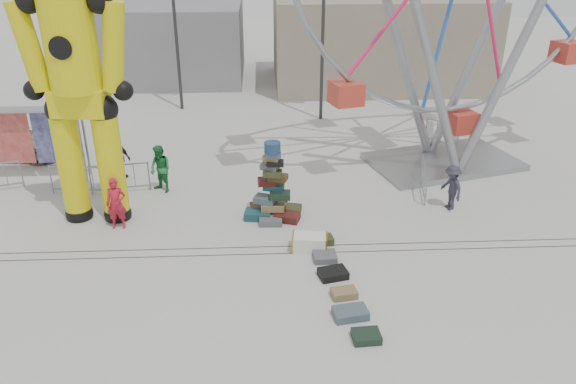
{
  "coord_description": "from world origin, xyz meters",
  "views": [
    {
      "loc": [
        0.1,
        -13.32,
        8.66
      ],
      "look_at": [
        0.83,
        1.6,
        1.5
      ],
      "focal_mm": 35.0,
      "sensor_mm": 36.0,
      "label": 1
    }
  ],
  "objects_px": {
    "steamer_trunk": "(310,243)",
    "pedestrian_green": "(160,169)",
    "suitcase_tower": "(273,196)",
    "lamp_post_right": "(325,25)",
    "barricade_dummy_c": "(120,178)",
    "barricade_wheel_back": "(447,135)",
    "pedestrian_red": "(116,204)",
    "pedestrian_black": "(119,158)",
    "banner_scaffold": "(30,127)",
    "barricade_wheel_front": "(424,179)",
    "barricade_dummy_b": "(79,180)",
    "pedestrian_grey": "(451,187)",
    "crash_test_dummy": "(77,82)",
    "lamp_post_left": "(177,19)",
    "parked_suv": "(17,142)"
  },
  "relations": [
    {
      "from": "suitcase_tower",
      "to": "steamer_trunk",
      "type": "xyz_separation_m",
      "value": [
        1.02,
        -2.14,
        -0.49
      ]
    },
    {
      "from": "crash_test_dummy",
      "to": "parked_suv",
      "type": "height_order",
      "value": "crash_test_dummy"
    },
    {
      "from": "barricade_wheel_front",
      "to": "pedestrian_green",
      "type": "bearing_deg",
      "value": 96.79
    },
    {
      "from": "lamp_post_left",
      "to": "barricade_wheel_back",
      "type": "relative_size",
      "value": 4.0
    },
    {
      "from": "lamp_post_right",
      "to": "steamer_trunk",
      "type": "xyz_separation_m",
      "value": [
        -1.66,
        -12.22,
        -4.24
      ]
    },
    {
      "from": "lamp_post_left",
      "to": "lamp_post_right",
      "type": "bearing_deg",
      "value": -15.95
    },
    {
      "from": "lamp_post_right",
      "to": "lamp_post_left",
      "type": "height_order",
      "value": "same"
    },
    {
      "from": "lamp_post_right",
      "to": "pedestrian_red",
      "type": "xyz_separation_m",
      "value": [
        -7.54,
        -10.59,
        -3.64
      ]
    },
    {
      "from": "lamp_post_left",
      "to": "banner_scaffold",
      "type": "distance_m",
      "value": 9.94
    },
    {
      "from": "barricade_wheel_back",
      "to": "pedestrian_red",
      "type": "xyz_separation_m",
      "value": [
        -12.44,
        -6.5,
        0.29
      ]
    },
    {
      "from": "pedestrian_red",
      "to": "banner_scaffold",
      "type": "bearing_deg",
      "value": 128.83
    },
    {
      "from": "banner_scaffold",
      "to": "pedestrian_green",
      "type": "distance_m",
      "value": 5.09
    },
    {
      "from": "lamp_post_right",
      "to": "barricade_dummy_c",
      "type": "relative_size",
      "value": 4.0
    },
    {
      "from": "pedestrian_grey",
      "to": "parked_suv",
      "type": "distance_m",
      "value": 17.18
    },
    {
      "from": "lamp_post_left",
      "to": "barricade_dummy_c",
      "type": "height_order",
      "value": "lamp_post_left"
    },
    {
      "from": "barricade_dummy_c",
      "to": "pedestrian_red",
      "type": "xyz_separation_m",
      "value": [
        0.5,
        -2.62,
        0.29
      ]
    },
    {
      "from": "banner_scaffold",
      "to": "lamp_post_right",
      "type": "bearing_deg",
      "value": 29.5
    },
    {
      "from": "suitcase_tower",
      "to": "pedestrian_black",
      "type": "relative_size",
      "value": 1.56
    },
    {
      "from": "suitcase_tower",
      "to": "barricade_dummy_b",
      "type": "xyz_separation_m",
      "value": [
        -6.76,
        2.0,
        -0.18
      ]
    },
    {
      "from": "barricade_wheel_front",
      "to": "pedestrian_red",
      "type": "relative_size",
      "value": 1.19
    },
    {
      "from": "pedestrian_grey",
      "to": "crash_test_dummy",
      "type": "bearing_deg",
      "value": -105.14
    },
    {
      "from": "barricade_wheel_back",
      "to": "lamp_post_left",
      "type": "bearing_deg",
      "value": -162.95
    },
    {
      "from": "steamer_trunk",
      "to": "barricade_dummy_c",
      "type": "height_order",
      "value": "barricade_dummy_c"
    },
    {
      "from": "barricade_dummy_c",
      "to": "pedestrian_black",
      "type": "xyz_separation_m",
      "value": [
        -0.26,
        1.23,
        0.28
      ]
    },
    {
      "from": "steamer_trunk",
      "to": "barricade_dummy_c",
      "type": "relative_size",
      "value": 0.51
    },
    {
      "from": "suitcase_tower",
      "to": "barricade_dummy_c",
      "type": "relative_size",
      "value": 1.3
    },
    {
      "from": "steamer_trunk",
      "to": "barricade_wheel_back",
      "type": "height_order",
      "value": "barricade_wheel_back"
    },
    {
      "from": "suitcase_tower",
      "to": "barricade_dummy_b",
      "type": "bearing_deg",
      "value": 174.37
    },
    {
      "from": "lamp_post_right",
      "to": "lamp_post_left",
      "type": "distance_m",
      "value": 7.28
    },
    {
      "from": "suitcase_tower",
      "to": "banner_scaffold",
      "type": "xyz_separation_m",
      "value": [
        -8.67,
        3.48,
        1.31
      ]
    },
    {
      "from": "banner_scaffold",
      "to": "barricade_dummy_c",
      "type": "distance_m",
      "value": 3.88
    },
    {
      "from": "barricade_wheel_front",
      "to": "pedestrian_green",
      "type": "distance_m",
      "value": 9.28
    },
    {
      "from": "steamer_trunk",
      "to": "pedestrian_grey",
      "type": "height_order",
      "value": "pedestrian_grey"
    },
    {
      "from": "banner_scaffold",
      "to": "barricade_wheel_back",
      "type": "relative_size",
      "value": 1.88
    },
    {
      "from": "lamp_post_left",
      "to": "pedestrian_grey",
      "type": "relative_size",
      "value": 5.16
    },
    {
      "from": "parked_suv",
      "to": "barricade_wheel_back",
      "type": "bearing_deg",
      "value": -82.85
    },
    {
      "from": "barricade_dummy_b",
      "to": "pedestrian_grey",
      "type": "height_order",
      "value": "pedestrian_grey"
    },
    {
      "from": "banner_scaffold",
      "to": "barricade_wheel_front",
      "type": "xyz_separation_m",
      "value": [
        14.02,
        -1.97,
        -1.49
      ]
    },
    {
      "from": "barricade_dummy_b",
      "to": "crash_test_dummy",
      "type": "bearing_deg",
      "value": -53.09
    },
    {
      "from": "suitcase_tower",
      "to": "barricade_dummy_b",
      "type": "relative_size",
      "value": 1.3
    },
    {
      "from": "steamer_trunk",
      "to": "barricade_dummy_b",
      "type": "height_order",
      "value": "barricade_dummy_b"
    },
    {
      "from": "barricade_dummy_c",
      "to": "parked_suv",
      "type": "distance_m",
      "value": 6.21
    },
    {
      "from": "barricade_wheel_front",
      "to": "pedestrian_grey",
      "type": "xyz_separation_m",
      "value": [
        0.58,
        -1.23,
        0.23
      ]
    },
    {
      "from": "steamer_trunk",
      "to": "pedestrian_green",
      "type": "bearing_deg",
      "value": 146.33
    },
    {
      "from": "lamp_post_left",
      "to": "barricade_wheel_front",
      "type": "distance_m",
      "value": 14.85
    },
    {
      "from": "lamp_post_right",
      "to": "crash_test_dummy",
      "type": "xyz_separation_m",
      "value": [
        -8.35,
        -9.91,
        0.01
      ]
    },
    {
      "from": "lamp_post_left",
      "to": "pedestrian_red",
      "type": "xyz_separation_m",
      "value": [
        -0.54,
        -12.59,
        -3.64
      ]
    },
    {
      "from": "pedestrian_green",
      "to": "pedestrian_red",
      "type": "bearing_deg",
      "value": -70.53
    },
    {
      "from": "lamp_post_right",
      "to": "lamp_post_left",
      "type": "relative_size",
      "value": 1.0
    },
    {
      "from": "steamer_trunk",
      "to": "barricade_dummy_b",
      "type": "distance_m",
      "value": 8.81
    }
  ]
}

